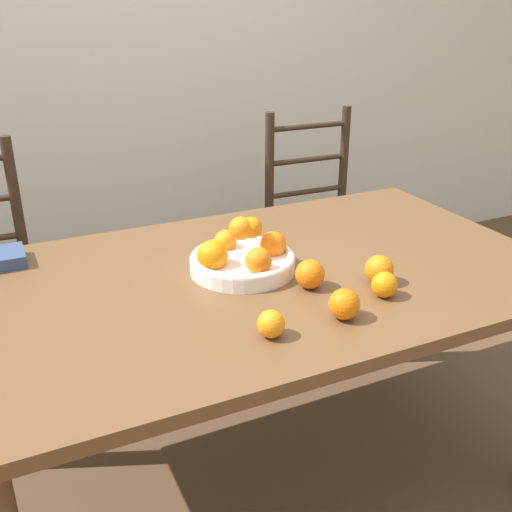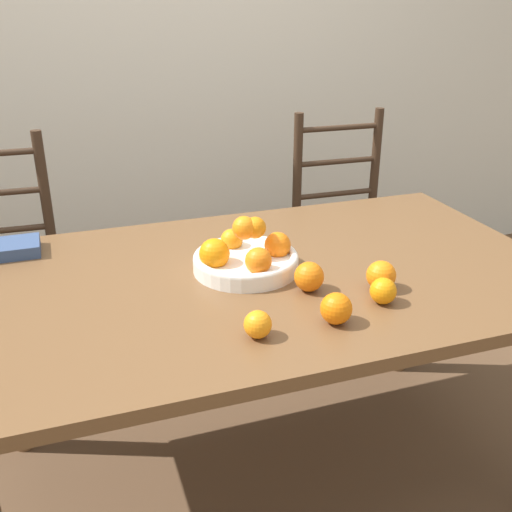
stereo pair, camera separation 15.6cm
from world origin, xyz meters
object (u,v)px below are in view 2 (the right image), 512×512
(orange_loose_0, at_px, (383,291))
(orange_loose_1, at_px, (258,324))
(orange_loose_2, at_px, (309,277))
(chair_left, at_px, (1,280))
(orange_loose_3, at_px, (381,275))
(chair_right, at_px, (347,234))
(fruit_bowl, at_px, (245,257))
(orange_loose_4, at_px, (336,308))
(book_stack, at_px, (10,249))

(orange_loose_0, relative_size, orange_loose_1, 1.04)
(orange_loose_1, bearing_deg, orange_loose_2, 41.21)
(orange_loose_0, height_order, chair_left, chair_left)
(orange_loose_2, height_order, orange_loose_3, same)
(orange_loose_1, bearing_deg, chair_right, 54.19)
(fruit_bowl, relative_size, orange_loose_2, 3.75)
(orange_loose_4, bearing_deg, orange_loose_0, 18.38)
(orange_loose_0, xyz_separation_m, orange_loose_4, (-0.15, -0.05, 0.00))
(book_stack, bearing_deg, orange_loose_0, -35.14)
(orange_loose_1, height_order, orange_loose_3, orange_loose_3)
(orange_loose_0, relative_size, chair_right, 0.07)
(orange_loose_4, bearing_deg, book_stack, 137.39)
(orange_loose_2, bearing_deg, orange_loose_1, -138.79)
(orange_loose_1, bearing_deg, book_stack, 128.68)
(fruit_bowl, height_order, orange_loose_4, fruit_bowl)
(orange_loose_2, bearing_deg, chair_right, 57.27)
(chair_right, bearing_deg, orange_loose_4, -117.40)
(chair_left, bearing_deg, orange_loose_4, -51.06)
(fruit_bowl, distance_m, orange_loose_4, 0.36)
(chair_left, relative_size, book_stack, 5.74)
(orange_loose_1, distance_m, orange_loose_2, 0.27)
(orange_loose_4, height_order, book_stack, orange_loose_4)
(book_stack, bearing_deg, chair_left, 101.48)
(orange_loose_3, distance_m, book_stack, 1.08)
(orange_loose_0, bearing_deg, book_stack, 144.86)
(chair_left, bearing_deg, book_stack, -76.13)
(fruit_bowl, xyz_separation_m, orange_loose_0, (0.26, -0.29, -0.01))
(chair_left, height_order, chair_right, same)
(fruit_bowl, height_order, orange_loose_1, fruit_bowl)
(fruit_bowl, xyz_separation_m, orange_loose_1, (-0.08, -0.35, -0.01))
(orange_loose_4, distance_m, chair_right, 1.31)
(orange_loose_4, bearing_deg, fruit_bowl, 107.78)
(chair_left, bearing_deg, orange_loose_2, -46.01)
(orange_loose_4, height_order, chair_right, chair_right)
(chair_left, bearing_deg, orange_loose_3, -41.97)
(orange_loose_0, height_order, book_stack, orange_loose_0)
(orange_loose_1, distance_m, orange_loose_3, 0.40)
(fruit_bowl, height_order, orange_loose_2, fruit_bowl)
(orange_loose_3, bearing_deg, orange_loose_0, -115.80)
(chair_left, relative_size, chair_right, 1.00)
(fruit_bowl, distance_m, chair_right, 1.10)
(orange_loose_0, height_order, orange_loose_3, orange_loose_3)
(orange_loose_2, distance_m, chair_left, 1.29)
(orange_loose_1, relative_size, chair_left, 0.07)
(orange_loose_2, distance_m, book_stack, 0.90)
(orange_loose_0, bearing_deg, orange_loose_4, -161.62)
(orange_loose_4, bearing_deg, orange_loose_3, 33.02)
(fruit_bowl, distance_m, orange_loose_1, 0.36)
(orange_loose_0, xyz_separation_m, orange_loose_3, (0.03, 0.07, 0.01))
(orange_loose_0, distance_m, orange_loose_4, 0.16)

